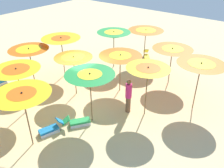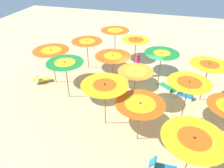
% 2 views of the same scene
% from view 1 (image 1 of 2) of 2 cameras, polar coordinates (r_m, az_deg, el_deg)
% --- Properties ---
extents(ground, '(40.43, 40.43, 0.04)m').
position_cam_1_polar(ground, '(12.87, -7.17, -3.05)').
color(ground, beige).
extents(beach_umbrella_0, '(2.29, 2.29, 2.43)m').
position_cam_1_polar(beach_umbrella_0, '(15.78, 8.12, 12.11)').
color(beach_umbrella_0, brown).
rests_on(beach_umbrella_0, ground).
extents(beach_umbrella_1, '(2.13, 2.13, 2.44)m').
position_cam_1_polar(beach_umbrella_1, '(15.19, 0.44, 11.72)').
color(beach_umbrella_1, brown).
rests_on(beach_umbrella_1, ground).
extents(beach_umbrella_2, '(2.27, 2.27, 2.49)m').
position_cam_1_polar(beach_umbrella_2, '(14.31, -12.14, 10.04)').
color(beach_umbrella_2, brown).
rests_on(beach_umbrella_2, ground).
extents(beach_umbrella_3, '(2.20, 2.20, 2.22)m').
position_cam_1_polar(beach_umbrella_3, '(13.89, -19.33, 7.19)').
color(beach_umbrella_3, brown).
rests_on(beach_umbrella_3, ground).
extents(beach_umbrella_5, '(2.23, 2.23, 2.22)m').
position_cam_1_polar(beach_umbrella_5, '(13.58, 14.33, 7.63)').
color(beach_umbrella_5, brown).
rests_on(beach_umbrella_5, ground).
extents(beach_umbrella_6, '(2.26, 2.26, 2.17)m').
position_cam_1_polar(beach_umbrella_6, '(12.42, 2.01, 6.27)').
color(beach_umbrella_6, brown).
rests_on(beach_umbrella_6, ground).
extents(beach_umbrella_7, '(1.96, 1.96, 2.23)m').
position_cam_1_polar(beach_umbrella_7, '(12.22, -9.26, 5.74)').
color(beach_umbrella_7, brown).
rests_on(beach_umbrella_7, ground).
extents(beach_umbrella_8, '(2.12, 2.12, 2.42)m').
position_cam_1_polar(beach_umbrella_8, '(11.25, -21.97, 2.41)').
color(beach_umbrella_8, brown).
rests_on(beach_umbrella_8, ground).
extents(beach_umbrella_10, '(2.22, 2.22, 2.48)m').
position_cam_1_polar(beach_umbrella_10, '(11.51, 20.61, 3.80)').
color(beach_umbrella_10, brown).
rests_on(beach_umbrella_10, ground).
extents(beach_umbrella_11, '(1.95, 1.95, 2.52)m').
position_cam_1_polar(beach_umbrella_11, '(10.40, 8.66, 3.13)').
color(beach_umbrella_11, brown).
rests_on(beach_umbrella_11, ground).
extents(beach_umbrella_12, '(2.13, 2.13, 2.47)m').
position_cam_1_polar(beach_umbrella_12, '(9.94, -5.32, 1.32)').
color(beach_umbrella_12, brown).
rests_on(beach_umbrella_12, ground).
extents(beach_umbrella_13, '(2.11, 2.11, 2.51)m').
position_cam_1_polar(beach_umbrella_13, '(9.11, -20.76, -2.98)').
color(beach_umbrella_13, brown).
rests_on(beach_umbrella_13, ground).
extents(lounger_0, '(1.19, 0.71, 0.56)m').
position_cam_1_polar(lounger_0, '(10.68, -14.57, -10.34)').
color(lounger_0, silver).
rests_on(lounger_0, ground).
extents(lounger_2, '(1.23, 1.02, 0.51)m').
position_cam_1_polar(lounger_2, '(10.83, -8.24, -8.94)').
color(lounger_2, silver).
rests_on(lounger_2, ground).
extents(lounger_3, '(1.17, 1.01, 0.59)m').
position_cam_1_polar(lounger_3, '(17.27, 8.33, 6.69)').
color(lounger_3, olive).
rests_on(lounger_3, ground).
extents(beachgoer_0, '(0.30, 0.30, 1.77)m').
position_cam_1_polar(beachgoer_0, '(11.15, 3.99, -2.72)').
color(beachgoer_0, brown).
rests_on(beachgoer_0, ground).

